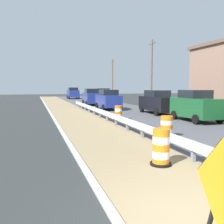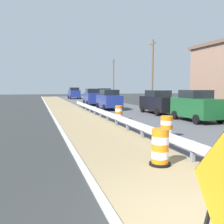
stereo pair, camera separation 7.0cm
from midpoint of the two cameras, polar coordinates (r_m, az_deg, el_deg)
name	(u,v)px [view 2 (the right image)]	position (r m, az deg, el deg)	size (l,w,h in m)	color
ground_plane	(189,221)	(5.20, 17.21, -22.37)	(160.00, 160.00, 0.00)	#2B2D2D
median_dirt_strip	(216,216)	(5.52, 22.68, -20.79)	(3.58, 120.00, 0.01)	#8E7A56
warning_sign_diamond	(222,195)	(3.73, 23.96, -16.66)	(0.25, 1.53, 1.90)	black
traffic_barrel_nearest	(160,149)	(8.06, 10.98, -8.10)	(0.66, 0.66, 1.14)	orange
traffic_barrel_close	(167,128)	(12.42, 12.27, -3.49)	(0.72, 0.72, 1.04)	orange
traffic_barrel_mid	(119,113)	(18.63, 1.66, -0.32)	(0.67, 0.67, 1.04)	orange
car_lead_near_lane	(93,97)	(33.59, -4.27, 3.41)	(2.25, 4.41, 2.17)	navy
car_trailing_near_lane	(196,106)	(18.76, 18.49, 1.34)	(2.06, 4.03, 2.19)	#195128
car_lead_far_lane	(109,100)	(27.11, -0.62, 2.80)	(2.03, 4.49, 2.10)	navy
car_mid_far_lane	(105,95)	(40.19, -1.61, 3.79)	(2.06, 4.68, 2.16)	black
car_trailing_far_lane	(74,93)	(51.47, -8.46, 4.20)	(2.16, 4.34, 2.25)	navy
car_distant_a	(158,102)	(23.19, 10.46, 2.22)	(2.03, 4.66, 2.10)	black
utility_pole_mid	(152,71)	(34.15, 9.11, 8.97)	(0.24, 1.80, 8.50)	brown
utility_pole_far	(113,78)	(48.95, 0.37, 7.52)	(0.24, 1.80, 7.63)	brown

